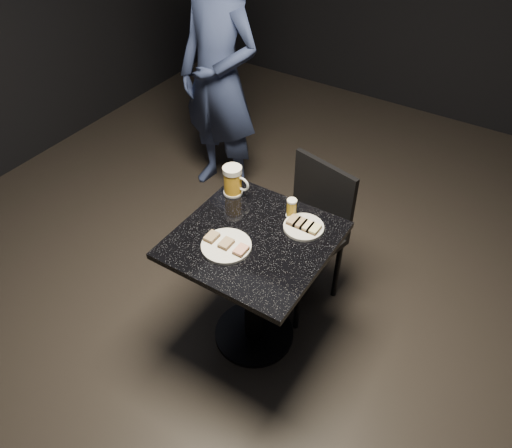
% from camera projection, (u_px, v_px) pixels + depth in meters
% --- Properties ---
extents(floor, '(6.00, 6.00, 0.00)m').
position_uv_depth(floor, '(254.00, 334.00, 2.81)').
color(floor, black).
rests_on(floor, ground).
extents(plate_large, '(0.23, 0.23, 0.01)m').
position_uv_depth(plate_large, '(226.00, 246.00, 2.26)').
color(plate_large, white).
rests_on(plate_large, table).
extents(plate_small, '(0.19, 0.19, 0.01)m').
position_uv_depth(plate_small, '(304.00, 227.00, 2.36)').
color(plate_small, silver).
rests_on(plate_small, table).
extents(patron, '(0.67, 0.47, 1.73)m').
position_uv_depth(patron, '(219.00, 79.00, 3.29)').
color(patron, '#20284F').
rests_on(patron, floor).
extents(table, '(0.70, 0.70, 0.75)m').
position_uv_depth(table, '(254.00, 273.00, 2.48)').
color(table, black).
rests_on(table, floor).
extents(beer_mug, '(0.15, 0.10, 0.16)m').
position_uv_depth(beer_mug, '(233.00, 181.00, 2.51)').
color(beer_mug, silver).
rests_on(beer_mug, table).
extents(beer_tumbler, '(0.05, 0.05, 0.10)m').
position_uv_depth(beer_tumbler, '(292.00, 208.00, 2.40)').
color(beer_tumbler, silver).
rests_on(beer_tumbler, table).
extents(chair, '(0.48, 0.48, 0.87)m').
position_uv_depth(chair, '(307.00, 228.00, 2.74)').
color(chair, black).
rests_on(chair, floor).
extents(canapes_on_plate_large, '(0.21, 0.07, 0.02)m').
position_uv_depth(canapes_on_plate_large, '(226.00, 243.00, 2.25)').
color(canapes_on_plate_large, '#4C3521').
rests_on(canapes_on_plate_large, plate_large).
extents(canapes_on_plate_small, '(0.16, 0.07, 0.02)m').
position_uv_depth(canapes_on_plate_small, '(304.00, 224.00, 2.35)').
color(canapes_on_plate_small, '#4C3521').
rests_on(canapes_on_plate_small, plate_small).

